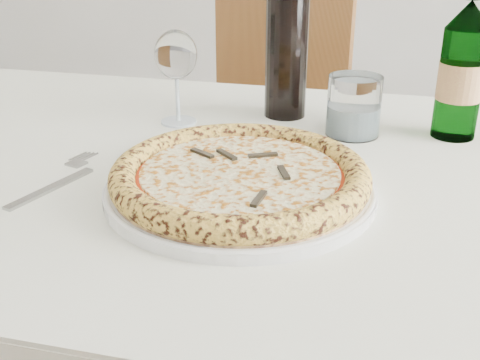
{
  "coord_description": "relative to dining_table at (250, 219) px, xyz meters",
  "views": [
    {
      "loc": [
        0.04,
        -0.54,
        1.09
      ],
      "look_at": [
        -0.06,
        0.15,
        0.78
      ],
      "focal_mm": 45.0,
      "sensor_mm": 36.0,
      "label": 1
    }
  ],
  "objects": [
    {
      "name": "dining_table",
      "position": [
        0.0,
        0.0,
        0.0
      ],
      "size": [
        1.52,
        0.98,
        0.76
      ],
      "color": "brown",
      "rests_on": "floor"
    },
    {
      "name": "wine_glass",
      "position": [
        -0.15,
        0.17,
        0.2
      ],
      "size": [
        0.07,
        0.07,
        0.16
      ],
      "color": "silver",
      "rests_on": "dining_table"
    },
    {
      "name": "tumbler",
      "position": [
        0.15,
        0.15,
        0.13
      ],
      "size": [
        0.09,
        0.09,
        0.1
      ],
      "color": "white",
      "rests_on": "dining_table"
    },
    {
      "name": "beer_bottle",
      "position": [
        0.31,
        0.17,
        0.2
      ],
      "size": [
        0.07,
        0.07,
        0.27
      ],
      "color": "#256A2A",
      "rests_on": "dining_table"
    },
    {
      "name": "wine_bottle",
      "position": [
        0.03,
        0.24,
        0.22
      ],
      "size": [
        0.07,
        0.07,
        0.3
      ],
      "color": "black",
      "rests_on": "dining_table"
    },
    {
      "name": "plate",
      "position": [
        -0.0,
        -0.1,
        0.1
      ],
      "size": [
        0.35,
        0.35,
        0.02
      ],
      "color": "white",
      "rests_on": "dining_table"
    },
    {
      "name": "fork",
      "position": [
        -0.25,
        -0.1,
        0.09
      ],
      "size": [
        0.07,
        0.2,
        0.0
      ],
      "color": "gray",
      "rests_on": "dining_table"
    },
    {
      "name": "chair_far",
      "position": [
        -0.05,
        0.79,
        -0.14
      ],
      "size": [
        0.48,
        0.48,
        0.93
      ],
      "color": "brown",
      "rests_on": "floor"
    },
    {
      "name": "pizza",
      "position": [
        -0.0,
        -0.1,
        0.11
      ],
      "size": [
        0.33,
        0.33,
        0.03
      ],
      "color": "#F0BD74",
      "rests_on": "plate"
    }
  ]
}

